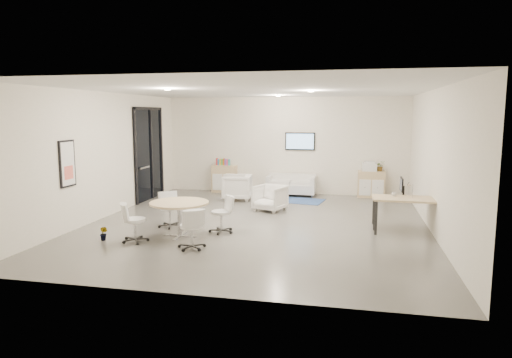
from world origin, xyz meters
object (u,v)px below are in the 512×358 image
Objects in this scene: armchair_right at (270,197)px; round_table at (179,206)px; desk_rear at (404,201)px; sideboard_right at (371,184)px; loveseat at (291,186)px; sideboard_left at (224,179)px; armchair_left at (237,186)px; desk_front at (409,202)px.

round_table is (-1.42, -3.07, 0.30)m from armchair_right.
sideboard_right is at bearing 98.28° from desk_rear.
desk_rear is at bearing -50.01° from loveseat.
sideboard_left is 6.76m from desk_rear.
desk_front is at bearing 51.33° from armchair_left.
loveseat is at bearing 73.27° from round_table.
round_table is (-4.22, -5.76, 0.27)m from sideboard_right.
sideboard_right is at bearing 0.07° from sideboard_left.
sideboard_left is 1.08× the size of sideboard_right.
sideboard_right is 2.54m from loveseat.
armchair_left is at bearing -142.46° from loveseat.
armchair_left is 0.62× the size of desk_rear.
armchair_right is at bearing 37.37° from armchair_left.
sideboard_right reaches higher than desk_rear.
sideboard_right is at bearing 99.94° from desk_front.
armchair_left is at bearing 148.68° from desk_front.
armchair_right reaches higher than loveseat.
sideboard_right is 0.67× the size of round_table.
armchair_right is (-2.79, -2.69, -0.03)m from sideboard_right.
round_table reaches higher than loveseat.
armchair_left reaches higher than armchair_right.
sideboard_left is 1.53m from armchair_left.
desk_rear is (4.67, -2.69, 0.23)m from armchair_left.
sideboard_right is 4.29m from armchair_left.
desk_front is (3.18, -4.20, 0.39)m from loveseat.
loveseat is at bearing 120.83° from armchair_left.
armchair_left is at bearing -59.23° from sideboard_left.
sideboard_left is 1.06× the size of armchair_left.
sideboard_left is 0.58× the size of loveseat.
sideboard_left is 0.60× the size of desk_front.
armchair_right is at bearing -52.35° from sideboard_left.
sideboard_right reaches higher than desk_front.
sideboard_left is at bearing 143.71° from desk_rear.
armchair_right is 0.55× the size of desk_rear.
round_table is at bearing -126.22° from sideboard_right.
armchair_left reaches higher than round_table.
armchair_right is at bearing -94.96° from loveseat.
sideboard_right is 4.43m from desk_front.
desk_front reaches higher than loveseat.
desk_front reaches higher than desk_rear.
loveseat is (2.33, -0.16, -0.14)m from sideboard_left.
armchair_left is (-4.08, -1.32, 0.01)m from sideboard_right.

